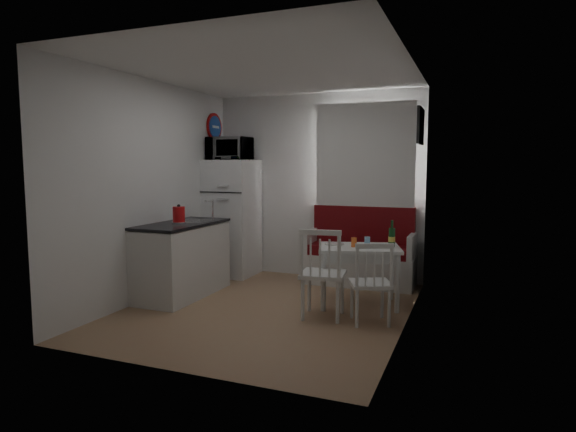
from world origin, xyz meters
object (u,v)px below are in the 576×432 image
dining_table (359,253)px  fridge (232,218)px  chair_right (369,274)px  microwave (229,149)px  kitchen_counter (183,259)px  chair_left (320,264)px  kettle (179,215)px  wine_bottle (392,234)px  bench (360,259)px

dining_table → fridge: 2.27m
chair_right → microwave: microwave is taller
kitchen_counter → microwave: size_ratio=2.26×
fridge → microwave: 1.00m
chair_left → kettle: 1.86m
chair_left → kettle: bearing=167.6°
kitchen_counter → wine_bottle: 2.52m
kitchen_counter → kettle: size_ratio=5.82×
bench → microwave: bearing=-175.0°
microwave → dining_table: bearing=-21.4°
chair_left → wine_bottle: (0.60, 0.77, 0.24)m
bench → dining_table: bearing=-77.8°
microwave → bench: bearing=5.0°
kettle → wine_bottle: 2.48m
kitchen_counter → chair_right: size_ratio=2.58×
kitchen_counter → bench: (1.89, 1.36, -0.11)m
kitchen_counter → wine_bottle: bearing=11.0°
kettle → wine_bottle: (2.40, 0.61, -0.18)m
bench → fridge: (-1.87, -0.11, 0.49)m
microwave → kettle: bearing=-88.7°
fridge → chair_left: bearing=-40.0°
wine_bottle → chair_left: bearing=-127.8°
fridge → kettle: size_ratio=7.36×
chair_right → kettle: bearing=152.9°
fridge → wine_bottle: size_ratio=5.52×
bench → kettle: size_ratio=6.40×
chair_right → kettle: (-2.30, 0.15, 0.49)m
kitchen_counter → chair_left: (1.85, -0.29, 0.13)m
dining_table → microwave: 2.55m
wine_bottle → microwave: bearing=163.5°
bench → chair_right: (0.46, -1.64, 0.17)m
kitchen_counter → microwave: bearing=89.1°
dining_table → microwave: (-2.08, 0.82, 1.23)m
fridge → wine_bottle: fridge is taller
chair_left → microwave: bearing=133.5°
fridge → dining_table: bearing=-22.6°
fridge → wine_bottle: (2.43, -0.77, -0.00)m
fridge → kettle: 1.39m
bench → dining_table: bench is taller
kitchen_counter → kettle: bearing=-69.9°
dining_table → kitchen_counter: bearing=173.7°
dining_table → microwave: bearing=142.1°
kettle → kitchen_counter: bearing=110.1°
bench → microwave: (-1.87, -0.16, 1.49)m
bench → chair_left: bearing=-91.3°
chair_right → microwave: 3.06m
microwave → wine_bottle: bearing=-16.5°
chair_left → bench: bearing=81.2°
bench → chair_left: size_ratio=2.84×
chair_left → fridge: bearing=132.6°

